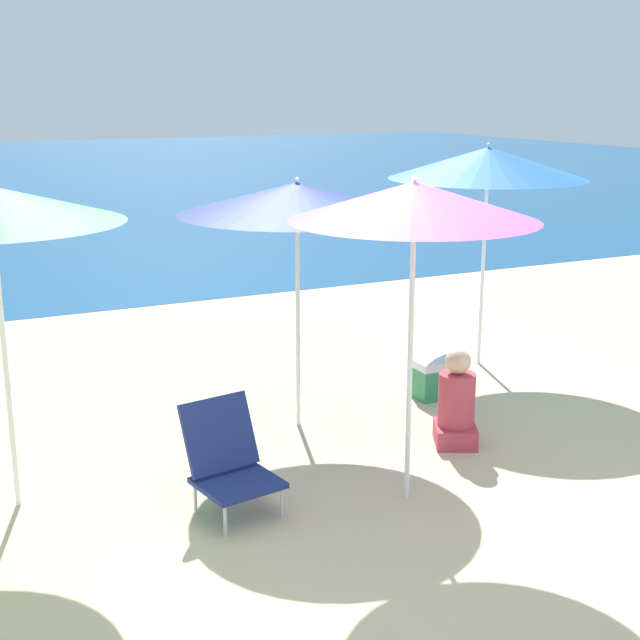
% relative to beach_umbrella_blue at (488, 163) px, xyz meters
% --- Properties ---
extents(ground_plane, '(60.00, 60.00, 0.00)m').
position_rel_beach_umbrella_blue_xyz_m(ground_plane, '(-2.49, -2.40, -2.07)').
color(ground_plane, beige).
extents(beach_umbrella_blue, '(1.97, 1.97, 2.27)m').
position_rel_beach_umbrella_blue_xyz_m(beach_umbrella_blue, '(0.00, 0.00, 0.00)').
color(beach_umbrella_blue, white).
rests_on(beach_umbrella_blue, ground).
extents(beach_umbrella_purple, '(1.64, 1.64, 2.25)m').
position_rel_beach_umbrella_blue_xyz_m(beach_umbrella_purple, '(-2.32, -2.38, 0.01)').
color(beach_umbrella_purple, white).
rests_on(beach_umbrella_purple, ground).
extents(beach_umbrella_navy, '(1.93, 1.93, 2.10)m').
position_rel_beach_umbrella_blue_xyz_m(beach_umbrella_navy, '(-2.42, -0.77, -0.14)').
color(beach_umbrella_navy, white).
rests_on(beach_umbrella_navy, ground).
extents(beach_chair_navy, '(0.60, 0.67, 0.75)m').
position_rel_beach_umbrella_blue_xyz_m(beach_chair_navy, '(-3.50, -2.00, -1.70)').
color(beach_chair_navy, silver).
rests_on(beach_chair_navy, ground).
extents(person_seated_near, '(0.47, 0.49, 0.80)m').
position_rel_beach_umbrella_blue_xyz_m(person_seated_near, '(-1.46, -1.71, -1.74)').
color(person_seated_near, '#BF3F4C').
rests_on(person_seated_near, ground).
extents(cooler_box, '(0.39, 0.28, 0.36)m').
position_rel_beach_umbrella_blue_xyz_m(cooler_box, '(-0.99, -0.69, -1.89)').
color(cooler_box, '#338C59').
rests_on(cooler_box, ground).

